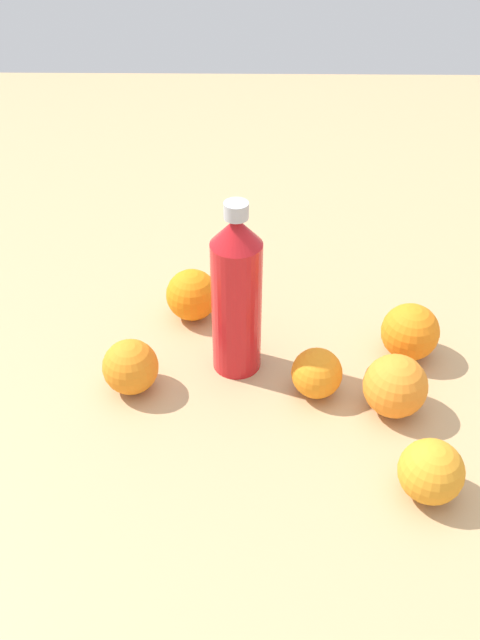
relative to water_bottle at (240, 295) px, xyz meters
name	(u,v)px	position (x,y,z in m)	size (l,w,h in m)	color
ground_plane	(251,343)	(0.05, -0.02, -0.12)	(2.40, 2.40, 0.00)	tan
water_bottle	(240,295)	(0.00, 0.00, 0.00)	(0.07, 0.07, 0.26)	red
orange_0	(134,367)	(-0.05, 0.14, -0.08)	(0.08, 0.08, 0.08)	orange
orange_1	(195,295)	(0.11, 0.07, -0.08)	(0.08, 0.08, 0.08)	orange
orange_2	(435,472)	(-0.22, -0.23, -0.08)	(0.08, 0.08, 0.08)	orange
orange_3	(413,332)	(0.03, -0.25, -0.08)	(0.08, 0.08, 0.08)	orange
orange_4	(399,386)	(-0.09, -0.21, -0.08)	(0.08, 0.08, 0.08)	orange
orange_5	(320,373)	(-0.06, -0.11, -0.09)	(0.07, 0.07, 0.07)	orange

